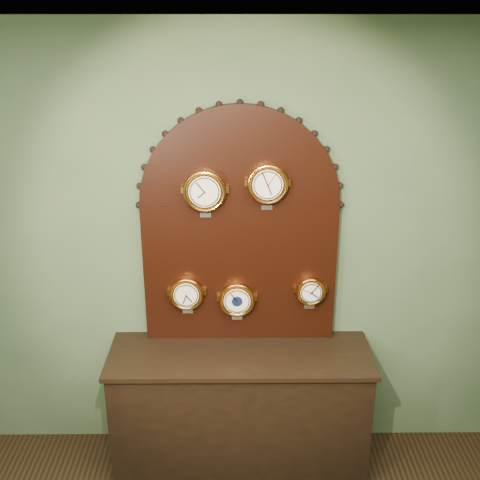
{
  "coord_description": "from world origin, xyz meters",
  "views": [
    {
      "loc": [
        -0.02,
        -0.96,
        2.83
      ],
      "look_at": [
        0.0,
        2.25,
        1.58
      ],
      "focal_mm": 44.67,
      "sensor_mm": 36.0,
      "label": 1
    }
  ],
  "objects_px": {
    "shop_counter": "(240,411)",
    "display_board": "(240,221)",
    "tide_clock": "(311,291)",
    "roman_clock": "(205,191)",
    "hygrometer": "(187,293)",
    "arabic_clock": "(268,184)",
    "barometer": "(237,299)"
  },
  "relations": [
    {
      "from": "roman_clock",
      "to": "shop_counter",
      "type": "bearing_deg",
      "value": -36.71
    },
    {
      "from": "display_board",
      "to": "barometer",
      "type": "relative_size",
      "value": 5.56
    },
    {
      "from": "shop_counter",
      "to": "roman_clock",
      "type": "relative_size",
      "value": 5.3
    },
    {
      "from": "display_board",
      "to": "barometer",
      "type": "bearing_deg",
      "value": -104.65
    },
    {
      "from": "display_board",
      "to": "tide_clock",
      "type": "height_order",
      "value": "display_board"
    },
    {
      "from": "tide_clock",
      "to": "roman_clock",
      "type": "bearing_deg",
      "value": -179.84
    },
    {
      "from": "hygrometer",
      "to": "tide_clock",
      "type": "relative_size",
      "value": 1.14
    },
    {
      "from": "display_board",
      "to": "barometer",
      "type": "distance_m",
      "value": 0.5
    },
    {
      "from": "roman_clock",
      "to": "tide_clock",
      "type": "relative_size",
      "value": 1.3
    },
    {
      "from": "roman_clock",
      "to": "hygrometer",
      "type": "distance_m",
      "value": 0.68
    },
    {
      "from": "shop_counter",
      "to": "display_board",
      "type": "height_order",
      "value": "display_board"
    },
    {
      "from": "display_board",
      "to": "roman_clock",
      "type": "bearing_deg",
      "value": -161.84
    },
    {
      "from": "tide_clock",
      "to": "shop_counter",
      "type": "bearing_deg",
      "value": -160.73
    },
    {
      "from": "hygrometer",
      "to": "tide_clock",
      "type": "xyz_separation_m",
      "value": [
        0.78,
        0.0,
        0.01
      ]
    },
    {
      "from": "arabic_clock",
      "to": "barometer",
      "type": "distance_m",
      "value": 0.77
    },
    {
      "from": "arabic_clock",
      "to": "shop_counter",
      "type": "bearing_deg",
      "value": -136.51
    },
    {
      "from": "arabic_clock",
      "to": "hygrometer",
      "type": "distance_m",
      "value": 0.86
    },
    {
      "from": "roman_clock",
      "to": "arabic_clock",
      "type": "height_order",
      "value": "arabic_clock"
    },
    {
      "from": "shop_counter",
      "to": "hygrometer",
      "type": "relative_size",
      "value": 6.05
    },
    {
      "from": "roman_clock",
      "to": "arabic_clock",
      "type": "distance_m",
      "value": 0.37
    },
    {
      "from": "arabic_clock",
      "to": "hygrometer",
      "type": "xyz_separation_m",
      "value": [
        -0.49,
        0.0,
        -0.71
      ]
    },
    {
      "from": "roman_clock",
      "to": "hygrometer",
      "type": "relative_size",
      "value": 1.14
    },
    {
      "from": "hygrometer",
      "to": "roman_clock",
      "type": "bearing_deg",
      "value": -0.43
    },
    {
      "from": "tide_clock",
      "to": "arabic_clock",
      "type": "bearing_deg",
      "value": -179.68
    },
    {
      "from": "shop_counter",
      "to": "arabic_clock",
      "type": "height_order",
      "value": "arabic_clock"
    },
    {
      "from": "display_board",
      "to": "hygrometer",
      "type": "xyz_separation_m",
      "value": [
        -0.33,
        -0.07,
        -0.45
      ]
    },
    {
      "from": "shop_counter",
      "to": "barometer",
      "type": "xyz_separation_m",
      "value": [
        -0.02,
        0.15,
        0.73
      ]
    },
    {
      "from": "shop_counter",
      "to": "hygrometer",
      "type": "height_order",
      "value": "hygrometer"
    },
    {
      "from": "roman_clock",
      "to": "barometer",
      "type": "height_order",
      "value": "roman_clock"
    },
    {
      "from": "shop_counter",
      "to": "display_board",
      "type": "distance_m",
      "value": 1.25
    },
    {
      "from": "display_board",
      "to": "arabic_clock",
      "type": "xyz_separation_m",
      "value": [
        0.16,
        -0.07,
        0.25
      ]
    },
    {
      "from": "roman_clock",
      "to": "arabic_clock",
      "type": "xyz_separation_m",
      "value": [
        0.37,
        0.0,
        0.04
      ]
    }
  ]
}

